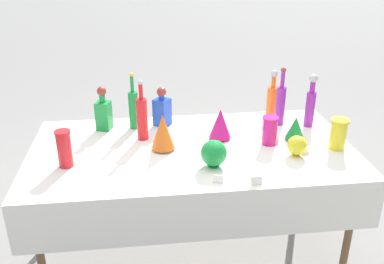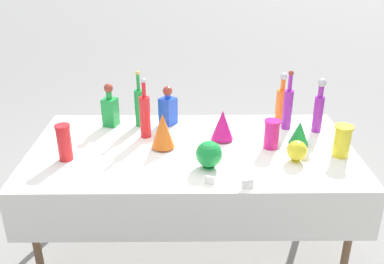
# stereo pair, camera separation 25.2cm
# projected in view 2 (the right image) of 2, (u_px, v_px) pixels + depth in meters

# --- Properties ---
(ground_plane) EXTENTS (40.00, 40.00, 0.00)m
(ground_plane) POSITION_uv_depth(u_px,v_px,m) (192.00, 248.00, 2.88)
(ground_plane) COLOR gray
(display_table) EXTENTS (1.92, 1.01, 0.76)m
(display_table) POSITION_uv_depth(u_px,v_px,m) (192.00, 158.00, 2.56)
(display_table) COLOR white
(display_table) RESTS_ON ground
(tall_bottle_0) EXTENTS (0.07, 0.07, 0.38)m
(tall_bottle_0) POSITION_uv_depth(u_px,v_px,m) (145.00, 115.00, 2.64)
(tall_bottle_0) COLOR red
(tall_bottle_0) RESTS_ON display_table
(tall_bottle_1) EXTENTS (0.06, 0.06, 0.36)m
(tall_bottle_1) POSITION_uv_depth(u_px,v_px,m) (319.00, 108.00, 2.71)
(tall_bottle_1) COLOR purple
(tall_bottle_1) RESTS_ON display_table
(tall_bottle_2) EXTENTS (0.06, 0.06, 0.38)m
(tall_bottle_2) POSITION_uv_depth(u_px,v_px,m) (139.00, 106.00, 2.80)
(tall_bottle_2) COLOR #198C38
(tall_bottle_2) RESTS_ON display_table
(tall_bottle_3) EXTENTS (0.07, 0.07, 0.33)m
(tall_bottle_3) POSITION_uv_depth(u_px,v_px,m) (281.00, 101.00, 2.91)
(tall_bottle_3) COLOR orange
(tall_bottle_3) RESTS_ON display_table
(tall_bottle_4) EXTENTS (0.06, 0.06, 0.39)m
(tall_bottle_4) POSITION_uv_depth(u_px,v_px,m) (288.00, 107.00, 2.75)
(tall_bottle_4) COLOR purple
(tall_bottle_4) RESTS_ON display_table
(square_decanter_0) EXTENTS (0.13, 0.13, 0.26)m
(square_decanter_0) POSITION_uv_depth(u_px,v_px,m) (168.00, 108.00, 2.84)
(square_decanter_0) COLOR blue
(square_decanter_0) RESTS_ON display_table
(square_decanter_1) EXTENTS (0.11, 0.11, 0.29)m
(square_decanter_1) POSITION_uv_depth(u_px,v_px,m) (110.00, 109.00, 2.81)
(square_decanter_1) COLOR #198C38
(square_decanter_1) RESTS_ON display_table
(slender_vase_0) EXTENTS (0.11, 0.11, 0.19)m
(slender_vase_0) POSITION_uv_depth(u_px,v_px,m) (342.00, 140.00, 2.42)
(slender_vase_0) COLOR yellow
(slender_vase_0) RESTS_ON display_table
(slender_vase_1) EXTENTS (0.10, 0.10, 0.18)m
(slender_vase_1) POSITION_uv_depth(u_px,v_px,m) (272.00, 133.00, 2.52)
(slender_vase_1) COLOR #C61972
(slender_vase_1) RESTS_ON display_table
(slender_vase_2) EXTENTS (0.09, 0.09, 0.21)m
(slender_vase_2) POSITION_uv_depth(u_px,v_px,m) (64.00, 142.00, 2.38)
(slender_vase_2) COLOR red
(slender_vase_2) RESTS_ON display_table
(fluted_vase_0) EXTENTS (0.14, 0.14, 0.22)m
(fluted_vase_0) POSITION_uv_depth(u_px,v_px,m) (163.00, 130.00, 2.51)
(fluted_vase_0) COLOR orange
(fluted_vase_0) RESTS_ON display_table
(fluted_vase_1) EXTENTS (0.12, 0.12, 0.15)m
(fluted_vase_1) POSITION_uv_depth(u_px,v_px,m) (299.00, 133.00, 2.56)
(fluted_vase_1) COLOR #198C38
(fluted_vase_1) RESTS_ON display_table
(fluted_vase_2) EXTENTS (0.14, 0.14, 0.20)m
(fluted_vase_2) POSITION_uv_depth(u_px,v_px,m) (222.00, 125.00, 2.61)
(fluted_vase_2) COLOR #C61972
(fluted_vase_2) RESTS_ON display_table
(round_bowl_0) EXTENTS (0.11, 0.11, 0.12)m
(round_bowl_0) POSITION_uv_depth(u_px,v_px,m) (297.00, 151.00, 2.38)
(round_bowl_0) COLOR yellow
(round_bowl_0) RESTS_ON display_table
(round_bowl_1) EXTENTS (0.15, 0.15, 0.15)m
(round_bowl_1) POSITION_uv_depth(u_px,v_px,m) (209.00, 154.00, 2.31)
(round_bowl_1) COLOR #198C38
(round_bowl_1) RESTS_ON display_table
(price_tag_left) EXTENTS (0.06, 0.02, 0.04)m
(price_tag_left) POSITION_uv_depth(u_px,v_px,m) (248.00, 184.00, 2.14)
(price_tag_left) COLOR white
(price_tag_left) RESTS_ON display_table
(price_tag_center) EXTENTS (0.05, 0.03, 0.04)m
(price_tag_center) POSITION_uv_depth(u_px,v_px,m) (210.00, 180.00, 2.18)
(price_tag_center) COLOR white
(price_tag_center) RESTS_ON display_table
(cardboard_box_behind_left) EXTENTS (0.54, 0.48, 0.35)m
(cardboard_box_behind_left) POSITION_uv_depth(u_px,v_px,m) (170.00, 163.00, 3.69)
(cardboard_box_behind_left) COLOR tan
(cardboard_box_behind_left) RESTS_ON ground
(cardboard_box_behind_right) EXTENTS (0.52, 0.49, 0.35)m
(cardboard_box_behind_right) POSITION_uv_depth(u_px,v_px,m) (229.00, 165.00, 3.64)
(cardboard_box_behind_right) COLOR tan
(cardboard_box_behind_right) RESTS_ON ground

